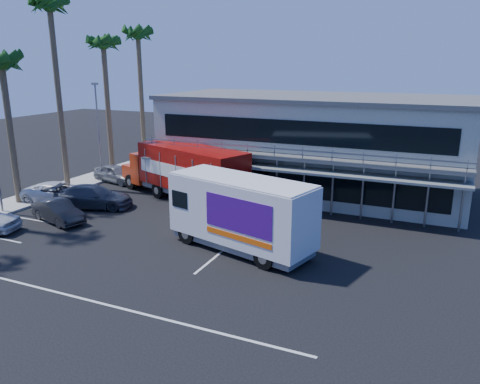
% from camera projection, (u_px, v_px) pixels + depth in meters
% --- Properties ---
extents(ground, '(120.00, 120.00, 0.00)m').
position_uv_depth(ground, '(180.00, 252.00, 24.65)').
color(ground, black).
rests_on(ground, ground).
extents(building, '(22.40, 12.00, 7.30)m').
position_uv_depth(building, '(313.00, 144.00, 35.67)').
color(building, '#949B8E').
rests_on(building, ground).
extents(curb_strip, '(3.00, 32.00, 0.16)m').
position_uv_depth(curb_strip, '(51.00, 192.00, 35.75)').
color(curb_strip, '#A5A399').
rests_on(curb_strip, ground).
extents(palm_c, '(2.80, 2.80, 10.75)m').
position_uv_depth(palm_c, '(2.00, 70.00, 30.62)').
color(palm_c, brown).
rests_on(palm_c, ground).
extents(palm_d, '(2.80, 2.80, 14.75)m').
position_uv_depth(palm_d, '(51.00, 18.00, 34.18)').
color(palm_d, brown).
rests_on(palm_d, ground).
extents(palm_e, '(2.80, 2.80, 12.25)m').
position_uv_depth(palm_e, '(104.00, 51.00, 38.99)').
color(palm_e, brown).
rests_on(palm_e, ground).
extents(palm_f, '(2.80, 2.80, 13.25)m').
position_uv_depth(palm_f, '(138.00, 42.00, 43.76)').
color(palm_f, brown).
rests_on(palm_f, ground).
extents(light_pole_far, '(0.50, 0.25, 8.09)m').
position_uv_depth(light_pole_far, '(98.00, 127.00, 38.66)').
color(light_pole_far, gray).
rests_on(light_pole_far, ground).
extents(red_truck, '(11.91, 6.64, 3.95)m').
position_uv_depth(red_truck, '(185.00, 170.00, 33.66)').
color(red_truck, '#B02A0E').
rests_on(red_truck, ground).
extents(white_van, '(8.46, 4.77, 3.92)m').
position_uv_depth(white_van, '(241.00, 212.00, 24.49)').
color(white_van, white).
rests_on(white_van, ground).
extents(parked_car_b, '(4.38, 2.56, 1.36)m').
position_uv_depth(parked_car_b, '(58.00, 211.00, 29.22)').
color(parked_car_b, black).
rests_on(parked_car_b, ground).
extents(parked_car_c, '(5.55, 3.31, 1.44)m').
position_uv_depth(parked_car_c, '(59.00, 193.00, 33.20)').
color(parked_car_c, silver).
rests_on(parked_car_c, ground).
extents(parked_car_d, '(5.76, 3.81, 1.55)m').
position_uv_depth(parked_car_d, '(93.00, 197.00, 32.06)').
color(parked_car_d, '#313541').
rests_on(parked_car_d, ground).
extents(parked_car_e, '(4.61, 2.57, 1.48)m').
position_uv_depth(parked_car_e, '(117.00, 174.00, 38.83)').
color(parked_car_e, slate).
rests_on(parked_car_e, ground).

